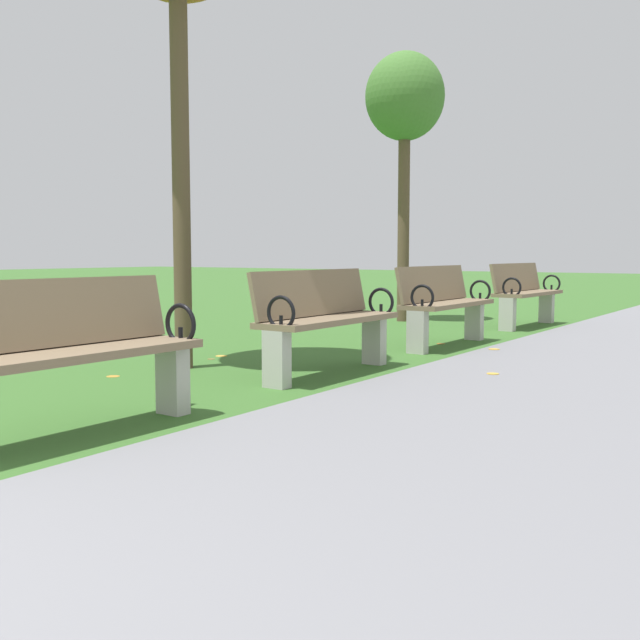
# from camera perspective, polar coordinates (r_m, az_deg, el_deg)

# --- Properties ---
(park_bench_2) EXTENTS (0.50, 1.61, 0.90)m
(park_bench_2) POSITION_cam_1_polar(r_m,az_deg,el_deg) (4.41, -18.98, -2.35)
(park_bench_2) COLOR #7A664C
(park_bench_2) RESTS_ON ground
(park_bench_3) EXTENTS (0.48, 1.60, 0.90)m
(park_bench_3) POSITION_cam_1_polar(r_m,az_deg,el_deg) (6.29, 0.40, 0.12)
(park_bench_3) COLOR #7A664C
(park_bench_3) RESTS_ON ground
(park_bench_4) EXTENTS (0.48, 1.60, 0.90)m
(park_bench_4) POSITION_cam_1_polar(r_m,az_deg,el_deg) (8.36, 9.62, 1.31)
(park_bench_4) COLOR #7A664C
(park_bench_4) RESTS_ON ground
(park_bench_5) EXTENTS (0.53, 1.62, 0.90)m
(park_bench_5) POSITION_cam_1_polar(r_m,az_deg,el_deg) (10.83, 15.65, 2.07)
(park_bench_5) COLOR #7A664C
(park_bench_5) RESTS_ON ground
(tree_2) EXTENTS (1.19, 1.19, 4.05)m
(tree_2) POSITION_cam_1_polar(r_m,az_deg,el_deg) (11.55, 6.61, 16.45)
(tree_2) COLOR brown
(tree_2) RESTS_ON ground
(scattered_leaves) EXTENTS (4.79, 11.50, 0.02)m
(scattered_leaves) POSITION_cam_1_polar(r_m,az_deg,el_deg) (5.92, -0.17, -4.83)
(scattered_leaves) COLOR #AD6B23
(scattered_leaves) RESTS_ON ground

